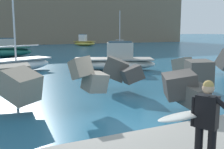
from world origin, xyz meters
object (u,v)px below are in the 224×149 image
boat_far_left (84,42)px  boat_far_right (115,61)px  boat_near_centre (119,49)px  surfer_with_board (200,120)px  boat_near_left (10,66)px  boat_mid_right (3,51)px

boat_far_left → boat_far_right: size_ratio=0.70×
boat_near_centre → surfer_with_board: bearing=-114.7°
surfer_with_board → boat_far_left: size_ratio=0.45×
surfer_with_board → boat_far_left: boat_far_left is taller
boat_far_left → boat_near_centre: bearing=-93.1°
boat_near_left → boat_far_left: 34.93m
boat_near_left → boat_near_centre: (15.68, 14.25, -0.08)m
surfer_with_board → boat_mid_right: size_ratio=0.33×
surfer_with_board → boat_near_left: boat_near_left is taller
boat_near_left → boat_far_left: boat_near_left is taller
boat_near_left → boat_near_centre: size_ratio=1.15×
surfer_with_board → boat_near_centre: bearing=65.3°
boat_near_centre → boat_mid_right: (-15.19, -1.44, 0.26)m
boat_near_centre → boat_mid_right: boat_near_centre is taller
boat_near_left → boat_mid_right: (0.50, 12.81, 0.19)m
boat_mid_right → boat_far_left: 24.08m
boat_far_left → boat_far_right: 33.75m
boat_near_centre → boat_far_right: boat_near_centre is taller
boat_near_left → boat_far_left: (16.57, 30.75, 0.18)m
boat_near_left → boat_mid_right: size_ratio=1.03×
surfer_with_board → boat_mid_right: 28.86m
boat_near_centre → boat_far_right: (-8.53, -15.91, 0.21)m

